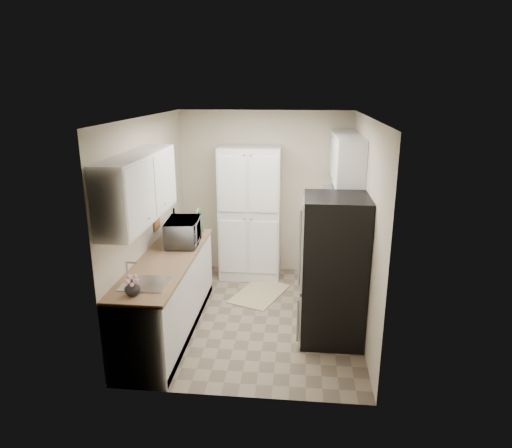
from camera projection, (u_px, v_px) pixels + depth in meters
name	position (u px, v px, depth m)	size (l,w,h in m)	color
ground	(254.00, 316.00, 5.87)	(3.20, 3.20, 0.00)	#7A6B56
room_shell	(253.00, 193.00, 5.39)	(2.64, 3.24, 2.52)	beige
pantry_cabinet	(250.00, 213.00, 6.85)	(0.90, 0.55, 2.00)	silver
base_cabinet_left	(168.00, 296.00, 5.43)	(0.60, 2.30, 0.88)	silver
countertop_left	(166.00, 260.00, 5.29)	(0.63, 2.33, 0.04)	#846647
base_cabinet_right	(329.00, 254.00, 6.78)	(0.60, 0.80, 0.88)	silver
countertop_right	(330.00, 225.00, 6.65)	(0.63, 0.83, 0.04)	#846647
electric_range	(331.00, 273.00, 6.01)	(0.71, 0.78, 1.13)	#B7B7BC
refrigerator	(333.00, 270.00, 5.14)	(0.70, 0.72, 1.70)	#B7B7BC
microwave	(183.00, 232.00, 5.73)	(0.58, 0.39, 0.32)	#B8B9BE
wine_bottle	(174.00, 223.00, 6.07)	(0.09, 0.09, 0.34)	black
flower_vase	(132.00, 287.00, 4.35)	(0.15, 0.15, 0.16)	white
cutting_board	(201.00, 219.00, 6.30)	(0.02, 0.24, 0.30)	#368135
toaster_oven	(338.00, 216.00, 6.57)	(0.34, 0.43, 0.25)	#ADADB2
fruit_basket	(340.00, 204.00, 6.52)	(0.25, 0.25, 0.10)	orange
kitchen_mat	(259.00, 294.00, 6.48)	(0.57, 0.91, 0.01)	tan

